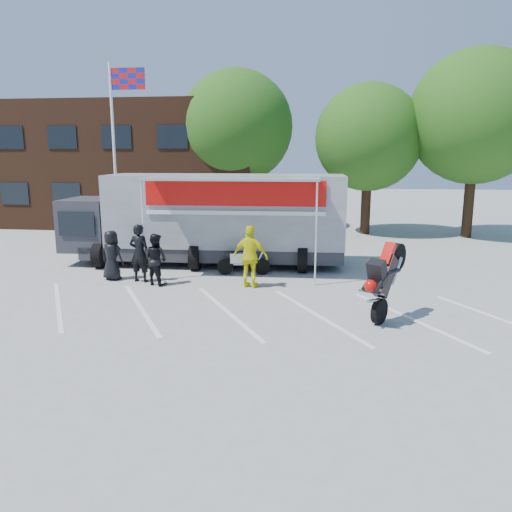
% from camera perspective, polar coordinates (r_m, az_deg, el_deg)
% --- Properties ---
extents(ground, '(100.00, 100.00, 0.00)m').
position_cam_1_polar(ground, '(12.58, -5.05, -7.70)').
color(ground, '#A0A09B').
rests_on(ground, ground).
extents(parking_bay_lines, '(18.09, 13.33, 0.01)m').
position_cam_1_polar(parking_bay_lines, '(13.50, -4.15, -6.29)').
color(parking_bay_lines, white).
rests_on(parking_bay_lines, ground).
extents(office_building, '(18.00, 8.00, 7.00)m').
position_cam_1_polar(office_building, '(32.16, -16.05, 10.02)').
color(office_building, '#4B2918').
rests_on(office_building, ground).
extents(flagpole, '(1.61, 0.12, 8.00)m').
position_cam_1_polar(flagpole, '(23.34, -15.42, 13.44)').
color(flagpole, white).
rests_on(flagpole, ground).
extents(tree_left, '(6.12, 6.12, 8.64)m').
position_cam_1_polar(tree_left, '(28.00, -2.26, 14.51)').
color(tree_left, '#382314').
rests_on(tree_left, ground).
extents(tree_mid, '(5.44, 5.44, 7.68)m').
position_cam_1_polar(tree_mid, '(26.71, 12.76, 13.05)').
color(tree_mid, '#382314').
rests_on(tree_mid, ground).
extents(tree_right, '(6.46, 6.46, 9.12)m').
position_cam_1_polar(tree_right, '(27.18, 23.84, 14.31)').
color(tree_right, '#382314').
rests_on(tree_right, ground).
extents(transporter_truck, '(10.78, 5.40, 3.39)m').
position_cam_1_polar(transporter_truck, '(19.16, -4.84, -0.93)').
color(transporter_truck, '#9A9DA2').
rests_on(transporter_truck, ground).
extents(parked_motorcycle, '(1.94, 0.85, 0.98)m').
position_cam_1_polar(parked_motorcycle, '(17.48, -1.40, -2.12)').
color(parked_motorcycle, silver).
rests_on(parked_motorcycle, ground).
extents(stunt_bike_rider, '(1.72, 2.01, 2.16)m').
position_cam_1_polar(stunt_bike_rider, '(13.50, 15.16, -6.72)').
color(stunt_bike_rider, black).
rests_on(stunt_bike_rider, ground).
extents(spectator_leather_a, '(0.94, 0.76, 1.67)m').
position_cam_1_polar(spectator_leather_a, '(17.28, -16.16, 0.08)').
color(spectator_leather_a, black).
rests_on(spectator_leather_a, ground).
extents(spectator_leather_b, '(0.76, 0.55, 1.92)m').
position_cam_1_polar(spectator_leather_b, '(16.75, -13.17, 0.33)').
color(spectator_leather_b, black).
rests_on(spectator_leather_b, ground).
extents(spectator_leather_c, '(1.00, 0.90, 1.67)m').
position_cam_1_polar(spectator_leather_c, '(16.28, -11.39, -0.37)').
color(spectator_leather_c, black).
rests_on(spectator_leather_c, ground).
extents(spectator_hivis, '(1.24, 0.75, 1.98)m').
position_cam_1_polar(spectator_hivis, '(15.60, -0.63, -0.08)').
color(spectator_hivis, '#F2F10C').
rests_on(spectator_hivis, ground).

